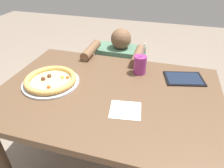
% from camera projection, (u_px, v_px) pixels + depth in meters
% --- Properties ---
extents(ground_plane, '(8.00, 8.00, 0.00)m').
position_uv_depth(ground_plane, '(109.00, 168.00, 1.61)').
color(ground_plane, gray).
extents(dining_table, '(1.30, 0.90, 0.75)m').
position_uv_depth(dining_table, '(108.00, 105.00, 1.26)').
color(dining_table, brown).
rests_on(dining_table, ground).
extents(pizza_near, '(0.35, 0.35, 0.05)m').
position_uv_depth(pizza_near, '(51.00, 80.00, 1.26)').
color(pizza_near, '#B7B7BC').
rests_on(pizza_near, dining_table).
extents(drink_cup_colored, '(0.08, 0.08, 0.22)m').
position_uv_depth(drink_cup_colored, '(140.00, 65.00, 1.34)').
color(drink_cup_colored, '#8C2D72').
rests_on(drink_cup_colored, dining_table).
extents(paper_napkin, '(0.18, 0.17, 0.00)m').
position_uv_depth(paper_napkin, '(125.00, 110.00, 1.06)').
color(paper_napkin, white).
rests_on(paper_napkin, dining_table).
extents(tablet, '(0.27, 0.22, 0.01)m').
position_uv_depth(tablet, '(184.00, 79.00, 1.31)').
color(tablet, black).
rests_on(tablet, dining_table).
extents(diner_seated, '(0.44, 0.54, 0.90)m').
position_uv_depth(diner_seated, '(120.00, 81.00, 1.96)').
color(diner_seated, '#333847').
rests_on(diner_seated, ground).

